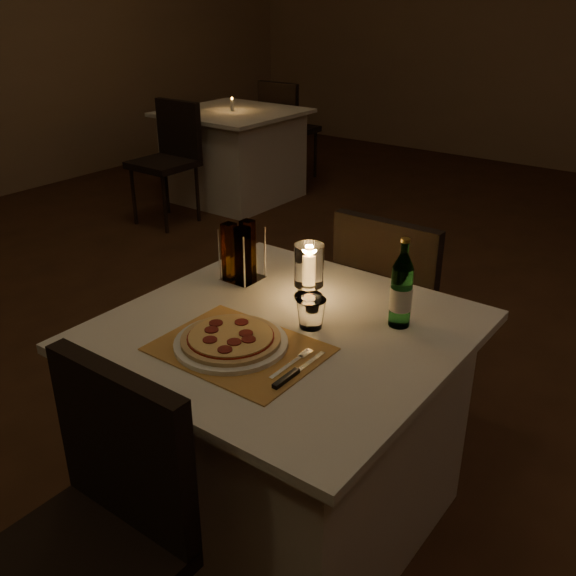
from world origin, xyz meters
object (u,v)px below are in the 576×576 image
Objects in this scene: main_table at (284,427)px; chair_near at (96,520)px; chair_far at (394,300)px; pizza at (231,338)px; water_bottle at (401,291)px; neighbor_table_left at (234,155)px; tumbler at (311,313)px; hurricane_candle at (309,267)px; plate at (231,343)px.

main_table is 0.74m from chair_near.
pizza is at bearing -93.21° from chair_far.
neighbor_table_left is at bearing 138.72° from water_bottle.
chair_far is (0.00, 0.71, 0.18)m from main_table.
tumbler is at bearing -140.78° from water_bottle.
chair_near is at bearing -90.00° from chair_far.
main_table is at bearing -90.00° from chair_far.
tumbler is (0.06, 0.76, 0.24)m from chair_near.
hurricane_candle reaches higher than chair_near.
pizza is 0.28× the size of neighbor_table_left.
water_bottle is at bearing 74.01° from chair_near.
tumbler is (0.11, 0.23, 0.02)m from pizza.
main_table is 1.00× the size of neighbor_table_left.
tumbler reaches higher than pizza.
chair_far is 4.92× the size of hurricane_candle.
neighbor_table_left is at bearing 131.11° from pizza.
neighbor_table_left is at bearing 133.52° from main_table.
main_table is 3.72m from neighbor_table_left.
pizza is at bearing -105.54° from main_table.
plate is at bearing 51.22° from pizza.
plate is at bearing -93.20° from chair_far.
pizza is at bearing -89.17° from hurricane_candle.
hurricane_candle is at bearing -96.26° from chair_far.
neighbor_table_left is (-2.51, 2.88, -0.38)m from plate.
pizza is 3.84m from neighbor_table_left.
main_table is at bearing -46.48° from neighbor_table_left.
pizza is 3.14× the size of tumbler.
chair_near reaches higher than pizza.
chair_near is 3.21× the size of pizza.
chair_far is 0.64m from water_bottle.
chair_near reaches higher than main_table.
hurricane_candle reaches higher than main_table.
water_bottle is at bearing 51.32° from plate.
chair_far reaches higher than tumbler.
tumbler is (0.06, -0.67, 0.24)m from chair_far.
hurricane_candle is (-0.01, 0.39, 0.10)m from plate.
hurricane_candle reaches higher than pizza.
water_bottle is at bearing 38.94° from main_table.
pizza is 0.39m from hurricane_candle.
tumbler is at bearing 63.79° from plate.
plate is 1.75× the size of hurricane_candle.
hurricane_candle is at bearing 93.46° from chair_near.
chair_far reaches higher than neighbor_table_left.
neighbor_table_left is at bearing 126.90° from chair_near.
hurricane_candle is (-0.32, -0.01, -0.00)m from water_bottle.
water_bottle reaches higher than main_table.
chair_near is 2.81× the size of plate.
water_bottle is (0.27, 0.22, 0.48)m from main_table.
hurricane_candle is (-0.06, -0.51, 0.30)m from chair_far.
main_table is at bearing -74.91° from hurricane_candle.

